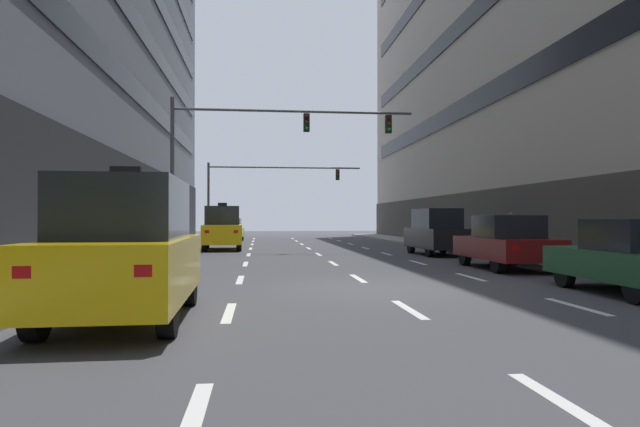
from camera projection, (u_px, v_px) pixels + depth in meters
ground_plane at (373, 288)px, 12.50m from camera, size 120.00×120.00×0.00m
sidewalk_left at (31, 289)px, 11.71m from camera, size 2.53×80.00×0.14m
lane_stripe_l1_s2 at (192, 422)px, 4.22m from camera, size 0.16×2.00×0.01m
lane_stripe_l1_s3 at (229, 312)px, 9.19m from camera, size 0.16×2.00×0.01m
lane_stripe_l1_s4 at (240, 280)px, 14.16m from camera, size 0.16×2.00×0.01m
lane_stripe_l1_s5 at (245, 264)px, 19.13m from camera, size 0.16×2.00×0.01m
lane_stripe_l1_s6 at (249, 255)px, 24.11m from camera, size 0.16×2.00×0.01m
lane_stripe_l1_s7 at (251, 249)px, 29.08m from camera, size 0.16×2.00×0.01m
lane_stripe_l1_s8 at (252, 244)px, 34.05m from camera, size 0.16×2.00×0.01m
lane_stripe_l1_s9 at (253, 241)px, 39.02m from camera, size 0.16×2.00×0.01m
lane_stripe_l1_s10 at (254, 239)px, 43.99m from camera, size 0.16×2.00×0.01m
lane_stripe_l2_s2 at (571, 408)px, 4.55m from camera, size 0.16×2.00×0.01m
lane_stripe_l2_s3 at (409, 309)px, 9.52m from camera, size 0.16×2.00×0.01m
lane_stripe_l2_s4 at (358, 278)px, 14.49m from camera, size 0.16×2.00×0.01m
lane_stripe_l2_s5 at (333, 263)px, 19.46m from camera, size 0.16×2.00×0.01m
lane_stripe_l2_s6 at (318, 254)px, 24.43m from camera, size 0.16×2.00×0.01m
lane_stripe_l2_s7 at (309, 248)px, 29.40m from camera, size 0.16×2.00×0.01m
lane_stripe_l2_s8 at (302, 244)px, 34.37m from camera, size 0.16×2.00×0.01m
lane_stripe_l2_s9 at (296, 241)px, 39.34m from camera, size 0.16×2.00×0.01m
lane_stripe_l2_s10 at (292, 238)px, 44.32m from camera, size 0.16×2.00×0.01m
lane_stripe_l3_s3 at (577, 306)px, 9.84m from camera, size 0.16×2.00×0.01m
lane_stripe_l3_s4 at (471, 277)px, 14.81m from camera, size 0.16×2.00×0.01m
lane_stripe_l3_s5 at (418, 262)px, 19.79m from camera, size 0.16×2.00×0.01m
lane_stripe_l3_s6 at (386, 254)px, 24.76m from camera, size 0.16×2.00×0.01m
lane_stripe_l3_s7 at (365, 248)px, 29.73m from camera, size 0.16×2.00×0.01m
lane_stripe_l3_s8 at (350, 244)px, 34.70m from camera, size 0.16×2.00×0.01m
lane_stripe_l3_s9 at (339, 241)px, 39.67m from camera, size 0.16×2.00×0.01m
lane_stripe_l3_s10 at (330, 238)px, 44.64m from camera, size 0.16×2.00×0.01m
taxi_driving_0 at (222, 228)px, 28.03m from camera, size 2.12×4.63×2.38m
taxi_driving_1 at (126, 250)px, 8.51m from camera, size 1.99×4.54×2.36m
taxi_driving_2 at (229, 230)px, 38.42m from camera, size 1.93×4.34×1.78m
car_parked_1 at (633, 258)px, 11.34m from camera, size 1.85×4.19×1.56m
car_parked_2 at (506, 243)px, 17.24m from camera, size 1.97×4.49×1.67m
car_parked_3 at (437, 232)px, 24.03m from camera, size 1.85×4.19×2.00m
traffic_signal_0 at (258, 141)px, 25.42m from camera, size 11.16×0.35×6.94m
traffic_signal_1 at (261, 183)px, 42.78m from camera, size 11.83×0.35×5.75m
pedestrian_1 at (511, 229)px, 23.21m from camera, size 0.33×0.48×1.71m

